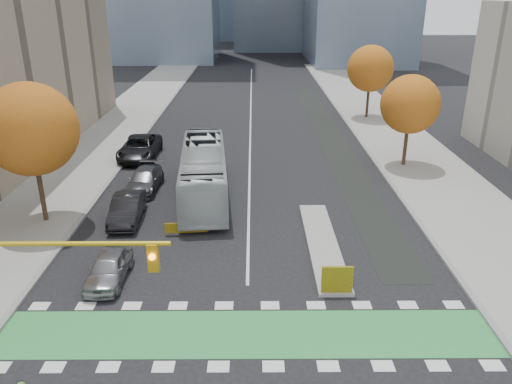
{
  "coord_description": "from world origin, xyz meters",
  "views": [
    {
      "loc": [
        0.28,
        -14.85,
        12.66
      ],
      "look_at": [
        0.42,
        9.18,
        3.0
      ],
      "focal_mm": 35.0,
      "sensor_mm": 36.0,
      "label": 1
    }
  ],
  "objects_px": {
    "hazard_board": "(337,280)",
    "bus": "(204,172)",
    "tree_east_far": "(370,69)",
    "parked_car_b": "(127,209)",
    "tree_east_near": "(410,104)",
    "traffic_signal_west": "(5,273)",
    "parked_car_a": "(109,267)",
    "parked_car_c": "(144,180)",
    "parked_car_d": "(140,147)",
    "tree_west": "(31,129)"
  },
  "relations": [
    {
      "from": "hazard_board",
      "to": "bus",
      "type": "bearing_deg",
      "value": 120.6
    },
    {
      "from": "tree_east_far",
      "to": "parked_car_b",
      "type": "distance_m",
      "value": 32.8
    },
    {
      "from": "tree_east_near",
      "to": "parked_car_b",
      "type": "relative_size",
      "value": 1.54
    },
    {
      "from": "tree_east_near",
      "to": "traffic_signal_west",
      "type": "relative_size",
      "value": 0.83
    },
    {
      "from": "traffic_signal_west",
      "to": "bus",
      "type": "xyz_separation_m",
      "value": [
        4.95,
        16.52,
        -2.35
      ]
    },
    {
      "from": "parked_car_a",
      "to": "parked_car_c",
      "type": "bearing_deg",
      "value": 94.33
    },
    {
      "from": "parked_car_a",
      "to": "parked_car_d",
      "type": "bearing_deg",
      "value": 98.54
    },
    {
      "from": "parked_car_c",
      "to": "parked_car_a",
      "type": "bearing_deg",
      "value": -84.23
    },
    {
      "from": "parked_car_d",
      "to": "parked_car_b",
      "type": "bearing_deg",
      "value": -81.85
    },
    {
      "from": "tree_east_far",
      "to": "parked_car_c",
      "type": "height_order",
      "value": "tree_east_far"
    },
    {
      "from": "bus",
      "to": "parked_car_a",
      "type": "distance_m",
      "value": 11.11
    },
    {
      "from": "bus",
      "to": "parked_car_d",
      "type": "height_order",
      "value": "bus"
    },
    {
      "from": "bus",
      "to": "parked_car_c",
      "type": "height_order",
      "value": "bus"
    },
    {
      "from": "tree_east_near",
      "to": "parked_car_c",
      "type": "bearing_deg",
      "value": -165.85
    },
    {
      "from": "tree_west",
      "to": "bus",
      "type": "relative_size",
      "value": 0.68
    },
    {
      "from": "tree_east_far",
      "to": "hazard_board",
      "type": "bearing_deg",
      "value": -104.12
    },
    {
      "from": "tree_west",
      "to": "parked_car_b",
      "type": "distance_m",
      "value": 6.83
    },
    {
      "from": "tree_west",
      "to": "parked_car_c",
      "type": "relative_size",
      "value": 1.7
    },
    {
      "from": "parked_car_a",
      "to": "bus",
      "type": "bearing_deg",
      "value": 72.44
    },
    {
      "from": "tree_east_far",
      "to": "bus",
      "type": "relative_size",
      "value": 0.63
    },
    {
      "from": "parked_car_b",
      "to": "tree_east_near",
      "type": "bearing_deg",
      "value": 24.14
    },
    {
      "from": "parked_car_b",
      "to": "parked_car_d",
      "type": "bearing_deg",
      "value": 95.41
    },
    {
      "from": "parked_car_b",
      "to": "parked_car_c",
      "type": "height_order",
      "value": "parked_car_b"
    },
    {
      "from": "traffic_signal_west",
      "to": "bus",
      "type": "height_order",
      "value": "traffic_signal_west"
    },
    {
      "from": "parked_car_d",
      "to": "tree_east_near",
      "type": "bearing_deg",
      "value": -6.62
    },
    {
      "from": "hazard_board",
      "to": "parked_car_b",
      "type": "xyz_separation_m",
      "value": [
        -11.2,
        7.96,
        -0.04
      ]
    },
    {
      "from": "tree_east_far",
      "to": "parked_car_b",
      "type": "height_order",
      "value": "tree_east_far"
    },
    {
      "from": "bus",
      "to": "parked_car_d",
      "type": "relative_size",
      "value": 1.94
    },
    {
      "from": "parked_car_c",
      "to": "traffic_signal_west",
      "type": "bearing_deg",
      "value": -90.01
    },
    {
      "from": "tree_west",
      "to": "traffic_signal_west",
      "type": "xyz_separation_m",
      "value": [
        4.07,
        -12.51,
        -1.58
      ]
    },
    {
      "from": "tree_west",
      "to": "parked_car_a",
      "type": "xyz_separation_m",
      "value": [
        5.5,
        -6.49,
        -4.93
      ]
    },
    {
      "from": "bus",
      "to": "traffic_signal_west",
      "type": "bearing_deg",
      "value": -111.45
    },
    {
      "from": "hazard_board",
      "to": "parked_car_c",
      "type": "bearing_deg",
      "value": 130.79
    },
    {
      "from": "hazard_board",
      "to": "tree_west",
      "type": "xyz_separation_m",
      "value": [
        -16.0,
        7.8,
        4.82
      ]
    },
    {
      "from": "tree_east_near",
      "to": "parked_car_d",
      "type": "relative_size",
      "value": 1.14
    },
    {
      "from": "parked_car_a",
      "to": "parked_car_c",
      "type": "relative_size",
      "value": 0.83
    },
    {
      "from": "tree_east_near",
      "to": "parked_car_d",
      "type": "bearing_deg",
      "value": 173.64
    },
    {
      "from": "tree_west",
      "to": "tree_east_far",
      "type": "distance_m",
      "value": 35.73
    },
    {
      "from": "bus",
      "to": "parked_car_b",
      "type": "distance_m",
      "value": 5.78
    },
    {
      "from": "hazard_board",
      "to": "parked_car_c",
      "type": "relative_size",
      "value": 0.29
    },
    {
      "from": "tree_east_near",
      "to": "parked_car_a",
      "type": "distance_m",
      "value": 25.13
    },
    {
      "from": "hazard_board",
      "to": "bus",
      "type": "relative_size",
      "value": 0.12
    },
    {
      "from": "hazard_board",
      "to": "tree_east_near",
      "type": "bearing_deg",
      "value": 65.8
    },
    {
      "from": "traffic_signal_west",
      "to": "parked_car_c",
      "type": "height_order",
      "value": "traffic_signal_west"
    },
    {
      "from": "hazard_board",
      "to": "parked_car_d",
      "type": "relative_size",
      "value": 0.23
    },
    {
      "from": "bus",
      "to": "parked_car_c",
      "type": "bearing_deg",
      "value": 159.82
    },
    {
      "from": "tree_west",
      "to": "bus",
      "type": "distance_m",
      "value": 10.62
    },
    {
      "from": "tree_west",
      "to": "traffic_signal_west",
      "type": "distance_m",
      "value": 13.25
    },
    {
      "from": "tree_west",
      "to": "parked_car_a",
      "type": "distance_m",
      "value": 9.83
    },
    {
      "from": "tree_west",
      "to": "parked_car_d",
      "type": "distance_m",
      "value": 13.56
    }
  ]
}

